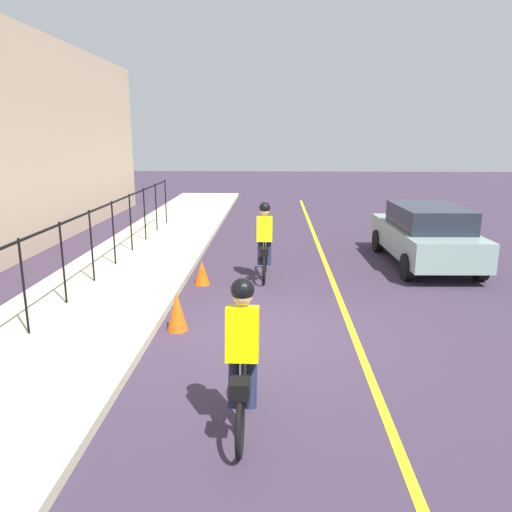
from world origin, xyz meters
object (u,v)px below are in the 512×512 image
object	(u,v)px
cyclist_lead	(265,241)
traffic_cone_far	(177,311)
patrol_sedan	(426,234)
traffic_cone_near	(202,273)
cyclist_follow	(243,358)

from	to	relation	value
cyclist_lead	traffic_cone_far	size ratio (longest dim) A/B	2.63
patrol_sedan	traffic_cone_near	xyz separation A→B (m)	(-1.97, 5.59, -0.55)
cyclist_lead	cyclist_follow	xyz separation A→B (m)	(-6.28, 0.11, 0.00)
cyclist_lead	cyclist_follow	bearing A→B (deg)	179.60
traffic_cone_near	traffic_cone_far	distance (m)	2.76
traffic_cone_near	traffic_cone_far	world-z (taller)	traffic_cone_far
cyclist_lead	patrol_sedan	distance (m)	4.42
traffic_cone_near	cyclist_follow	bearing A→B (deg)	-167.23
cyclist_follow	cyclist_lead	bearing A→B (deg)	-0.40
cyclist_lead	cyclist_follow	size ratio (longest dim) A/B	1.00
cyclist_follow	traffic_cone_far	size ratio (longest dim) A/B	2.63
cyclist_lead	patrol_sedan	bearing A→B (deg)	-70.14
patrol_sedan	traffic_cone_far	world-z (taller)	patrol_sedan
cyclist_follow	patrol_sedan	bearing A→B (deg)	-28.34
cyclist_lead	traffic_cone_near	xyz separation A→B (m)	(-0.52, 1.42, -0.64)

